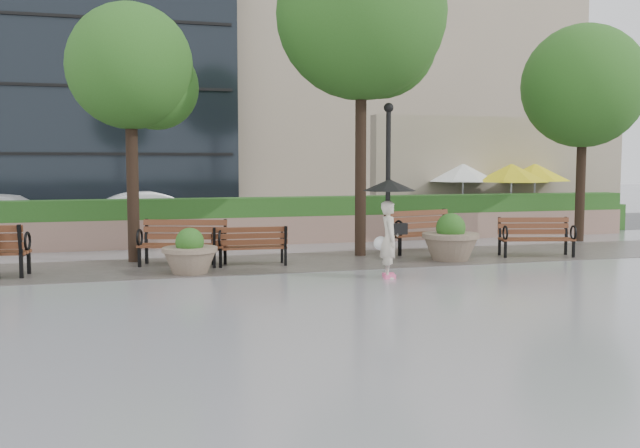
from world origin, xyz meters
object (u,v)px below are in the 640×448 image
object	(u,v)px
planter_right	(451,242)
lamppost	(388,191)
car_right	(156,214)
bench_4	(536,245)
planter_left	(190,256)
bench_1	(183,253)
car_left	(9,217)
pedestrian	(389,218)
bench_2	(249,254)
bench_3	(423,240)

from	to	relation	value
planter_right	lamppost	world-z (taller)	lamppost
planter_right	car_right	distance (m)	10.35
bench_4	car_right	xyz separation A→B (m)	(-8.86, 8.03, 0.42)
planter_left	car_right	world-z (taller)	car_right
bench_1	lamppost	bearing A→B (deg)	19.22
bench_4	planter_right	xyz separation A→B (m)	(-2.40, -0.05, 0.16)
car_left	car_right	size ratio (longest dim) A/B	1.13
car_left	pedestrian	world-z (taller)	pedestrian
car_left	bench_1	bearing A→B (deg)	-137.60
pedestrian	planter_left	bearing A→B (deg)	81.75
bench_1	car_right	distance (m)	7.22
planter_left	planter_right	world-z (taller)	planter_right
bench_2	car_left	xyz separation A→B (m)	(-6.00, 7.23, 0.43)
bench_4	car_left	xyz separation A→B (m)	(-13.24, 7.68, 0.42)
planter_right	lamppost	distance (m)	1.97
bench_1	planter_left	size ratio (longest dim) A/B	1.77
bench_3	pedestrian	bearing A→B (deg)	-137.40
planter_right	bench_1	bearing A→B (deg)	172.07
car_left	car_right	world-z (taller)	car_right
car_left	lamppost	bearing A→B (deg)	-116.92
bench_2	bench_4	bearing A→B (deg)	179.82
planter_right	pedestrian	distance (m)	3.17
bench_3	bench_4	world-z (taller)	bench_3
car_left	planter_left	bearing A→B (deg)	-141.40
bench_1	bench_2	world-z (taller)	bench_1
planter_right	bench_4	bearing A→B (deg)	1.18
bench_1	car_left	distance (m)	8.23
bench_1	bench_4	bearing A→B (deg)	14.11
bench_3	pedestrian	xyz separation A→B (m)	(-2.38, -3.54, 0.91)
lamppost	car_right	bearing A→B (deg)	125.53
bench_3	planter_left	distance (m)	6.54
bench_4	lamppost	bearing A→B (deg)	-178.23
bench_2	car_right	distance (m)	7.77
bench_2	pedestrian	bearing A→B (deg)	138.55
bench_2	car_left	size ratio (longest dim) A/B	0.36
planter_left	pedestrian	xyz separation A→B (m)	(3.88, -1.66, 0.85)
bench_3	planter_left	bearing A→B (deg)	-176.74
bench_3	car_right	size ratio (longest dim) A/B	0.50
car_left	car_right	distance (m)	4.39
car_left	bench_4	bearing A→B (deg)	-111.26
planter_right	car_right	size ratio (longest dim) A/B	0.32
bench_1	bench_4	xyz separation A→B (m)	(8.69, -0.83, -0.02)
bench_3	car_left	size ratio (longest dim) A/B	0.44
bench_2	car_left	world-z (taller)	car_left
bench_1	planter_right	bearing A→B (deg)	11.61
bench_3	car_right	xyz separation A→B (m)	(-6.46, 6.49, 0.38)
planter_left	bench_1	bearing A→B (deg)	91.89
planter_left	lamppost	xyz separation A→B (m)	(4.97, 1.14, 1.29)
bench_3	bench_4	distance (m)	2.85
bench_3	car_left	bearing A→B (deg)	137.02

